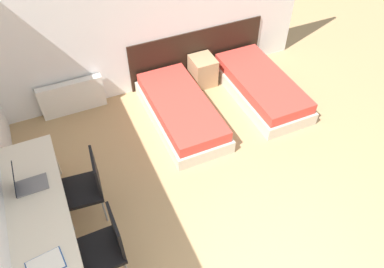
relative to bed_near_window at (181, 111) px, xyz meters
name	(u,v)px	position (x,y,z in m)	size (l,w,h in m)	color
wall_back	(140,14)	(-0.19, 1.02, 1.16)	(5.57, 0.05, 2.70)	white
headboard_panel	(197,54)	(0.72, 0.98, 0.25)	(2.40, 0.03, 0.87)	black
bed_near_window	(181,111)	(0.00, 0.00, 0.00)	(0.87, 1.89, 0.39)	beige
bed_near_door	(261,87)	(1.43, 0.00, 0.00)	(0.87, 1.89, 0.39)	beige
nightstand	(203,71)	(0.72, 0.73, 0.06)	(0.39, 0.43, 0.49)	tan
radiator	(73,97)	(-1.46, 0.90, 0.09)	(0.99, 0.12, 0.55)	silver
desk	(43,228)	(-2.18, -1.49, 0.40)	(0.60, 2.40, 0.73)	beige
chair_near_laptop	(86,185)	(-1.64, -1.07, 0.33)	(0.51, 0.51, 0.94)	black
chair_near_notebook	(105,246)	(-1.64, -1.91, 0.33)	(0.47, 0.47, 0.94)	black
laptop	(26,183)	(-2.23, -1.02, 0.62)	(0.34, 0.23, 0.35)	slate
open_notebook	(45,265)	(-2.19, -2.00, 0.55)	(0.36, 0.27, 0.02)	#1E4793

